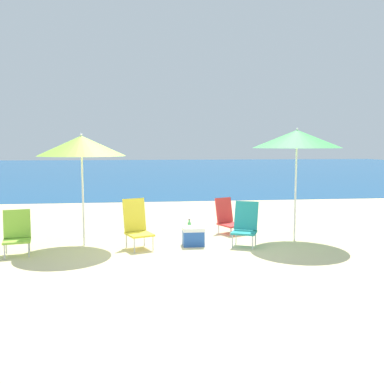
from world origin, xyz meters
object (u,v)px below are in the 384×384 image
Objects in this scene: beach_chair_yellow at (137,224)px; beach_umbrella_lime at (81,146)px; cooler_box at (193,236)px; beach_chair_teal at (245,223)px; beach_umbrella_green at (297,139)px; beach_chair_lime at (17,232)px; water_bottle at (189,226)px; beach_chair_red at (227,217)px.

beach_umbrella_lime is at bearing 141.55° from beach_chair_yellow.
beach_umbrella_lime reaches higher than cooler_box.
beach_chair_yellow reaches higher than beach_chair_teal.
beach_chair_lime is (-5.23, -0.50, -1.63)m from beach_umbrella_green.
water_bottle is at bearing 29.02° from beach_umbrella_lime.
water_bottle is (2.16, 1.20, -1.79)m from beach_umbrella_lime.
beach_umbrella_green is 9.12× the size of water_bottle.
beach_umbrella_lime is at bearing 179.29° from beach_umbrella_green.
water_bottle is 0.61× the size of cooler_box.
beach_chair_yellow is at bearing -158.09° from beach_chair_teal.
beach_umbrella_green is 1.97m from beach_chair_teal.
beach_umbrella_green is 2.70× the size of beach_chair_teal.
beach_umbrella_green is at bearing 5.76° from cooler_box.
beach_umbrella_green is 3.53m from beach_chair_yellow.
beach_umbrella_green is 2.47× the size of beach_chair_yellow.
beach_chair_teal is (2.05, -0.07, -0.02)m from beach_chair_yellow.
beach_chair_lime is (-2.08, -0.25, -0.05)m from beach_chair_yellow.
beach_chair_lime is at bearing -151.61° from water_bottle.
beach_chair_red is (1.95, 1.10, -0.10)m from beach_chair_yellow.
beach_chair_red is 0.92m from water_bottle.
beach_chair_yellow is at bearing -175.42° from beach_umbrella_green.
beach_chair_lime is 3.69m from water_bottle.
beach_umbrella_green is 3.04m from water_bottle.
beach_chair_yellow is 1.93m from water_bottle.
cooler_box is at bearing -6.71° from beach_chair_lime.
beach_chair_lime is at bearing 165.08° from beach_chair_yellow.
beach_chair_lime is at bearing 173.46° from beach_chair_red.
beach_chair_yellow is 2.25× the size of cooler_box.
beach_chair_red is at bearing 119.02° from beach_chair_teal.
beach_chair_teal reaches higher than beach_chair_lime.
beach_umbrella_green is at bearing -6.49° from beach_chair_lime.
beach_chair_lime is 4.25m from beach_chair_red.
beach_chair_lime is 3.17m from cooler_box.
beach_umbrella_green is at bearing 40.44° from beach_chair_teal.
cooler_box is (1.07, 0.04, -0.27)m from beach_chair_yellow.
beach_chair_lime is at bearing -174.57° from beach_umbrella_green.
beach_chair_red is 3.08× the size of water_bottle.
water_bottle is at bearing 86.46° from cooler_box.
beach_chair_yellow is at bearing -177.74° from cooler_box.
beach_chair_teal is 1.84m from water_bottle.
water_bottle is at bearing 30.74° from beach_chair_yellow.
beach_chair_red is at bearing 15.18° from beach_umbrella_lime.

